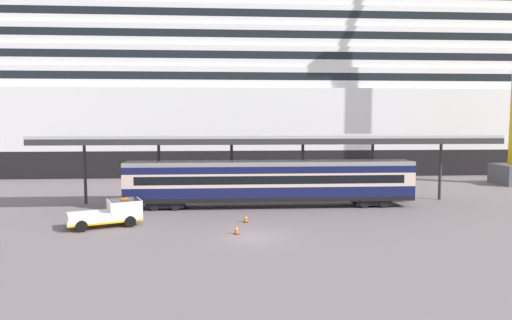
{
  "coord_description": "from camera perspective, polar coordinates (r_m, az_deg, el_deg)",
  "views": [
    {
      "loc": [
        -1.92,
        -29.85,
        7.8
      ],
      "look_at": [
        0.63,
        7.3,
        4.5
      ],
      "focal_mm": 32.15,
      "sensor_mm": 36.0,
      "label": 1
    }
  ],
  "objects": [
    {
      "name": "ground_plane",
      "position": [
        30.92,
        -0.24,
        -9.55
      ],
      "size": [
        400.0,
        400.0,
        0.0
      ],
      "primitive_type": "plane",
      "color": "slate"
    },
    {
      "name": "train_carriage",
      "position": [
        40.85,
        1.76,
        -2.66
      ],
      "size": [
        25.46,
        2.81,
        4.11
      ],
      "color": "black",
      "rests_on": "ground"
    },
    {
      "name": "platform_canopy",
      "position": [
        40.96,
        1.71,
        2.71
      ],
      "size": [
        40.55,
        5.07,
        6.43
      ],
      "color": "#B4B4B4",
      "rests_on": "ground"
    },
    {
      "name": "traffic_cone_mid",
      "position": [
        35.12,
        -1.28,
        -7.23
      ],
      "size": [
        0.36,
        0.36,
        0.66
      ],
      "color": "black",
      "rests_on": "ground"
    },
    {
      "name": "traffic_cone_near",
      "position": [
        31.6,
        -2.44,
        -8.6
      ],
      "size": [
        0.36,
        0.36,
        0.69
      ],
      "color": "black",
      "rests_on": "ground"
    },
    {
      "name": "service_truck",
      "position": [
        35.44,
        -17.53,
        -6.25
      ],
      "size": [
        5.58,
        3.86,
        2.02
      ],
      "color": "white",
      "rests_on": "ground"
    },
    {
      "name": "cruise_ship",
      "position": [
        72.94,
        -6.69,
        10.03
      ],
      "size": [
        155.53,
        22.48,
        40.8
      ],
      "color": "black",
      "rests_on": "ground"
    }
  ]
}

